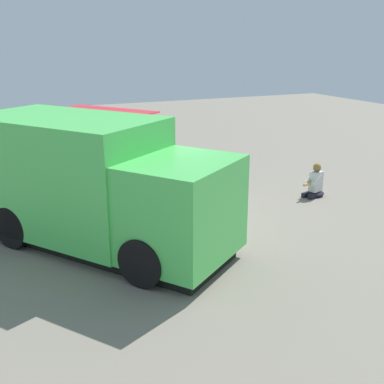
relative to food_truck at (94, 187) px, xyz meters
The scene contains 4 objects.
ground_plane 2.50m from the food_truck, 34.10° to the left, with size 40.00×40.00×0.00m, color gray.
food_truck is the anchor object (origin of this frame).
person_customer 6.05m from the food_truck, ahead, with size 0.80×0.56×0.89m.
planter_flowering_far 4.33m from the food_truck, 43.75° to the left, with size 0.62×0.62×0.83m.
Camera 1 is at (-3.70, -10.12, 3.95)m, focal length 44.62 mm.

